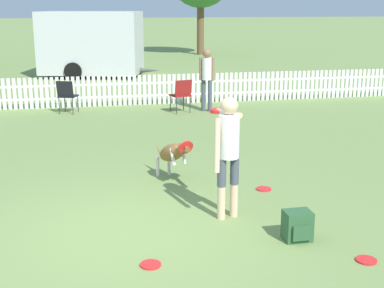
{
  "coord_description": "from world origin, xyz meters",
  "views": [
    {
      "loc": [
        -0.37,
        -6.3,
        2.8
      ],
      "look_at": [
        1.18,
        1.26,
        0.79
      ],
      "focal_mm": 50.0,
      "sensor_mm": 36.0,
      "label": 1
    }
  ],
  "objects": [
    {
      "name": "backpack_on_grass",
      "position": [
        2.12,
        -0.61,
        0.18
      ],
      "size": [
        0.33,
        0.3,
        0.37
      ],
      "color": "#2D5633",
      "rests_on": "ground_plane"
    },
    {
      "name": "picket_fence",
      "position": [
        -0.0,
        8.99,
        0.43
      ],
      "size": [
        25.63,
        0.04,
        0.86
      ],
      "color": "white",
      "rests_on": "ground_plane"
    },
    {
      "name": "equipment_trailer",
      "position": [
        0.06,
        15.75,
        1.35
      ],
      "size": [
        4.82,
        3.27,
        2.57
      ],
      "rotation": [
        0.0,
        0.0,
        -0.26
      ],
      "color": "silver",
      "rests_on": "ground_plane"
    },
    {
      "name": "ground_plane",
      "position": [
        0.0,
        0.0,
        0.0
      ],
      "size": [
        240.0,
        240.0,
        0.0
      ],
      "primitive_type": "plane",
      "color": "olive"
    },
    {
      "name": "folding_chair_blue_left",
      "position": [
        2.19,
        7.56,
        0.54
      ],
      "size": [
        0.58,
        0.6,
        0.9
      ],
      "rotation": [
        0.0,
        0.0,
        3.4
      ],
      "color": "#333338",
      "rests_on": "ground_plane"
    },
    {
      "name": "folding_chair_center",
      "position": [
        -0.8,
        8.08,
        0.53
      ],
      "size": [
        0.58,
        0.6,
        0.88
      ],
      "rotation": [
        0.0,
        0.0,
        2.77
      ],
      "color": "#333338",
      "rests_on": "ground_plane"
    },
    {
      "name": "handler_person",
      "position": [
        1.47,
        0.29,
        1.04
      ],
      "size": [
        0.45,
        1.07,
        1.66
      ],
      "rotation": [
        0.0,
        0.0,
        0.28
      ],
      "color": "beige",
      "rests_on": "ground_plane"
    },
    {
      "name": "frisbee_near_dog",
      "position": [
        2.67,
        -1.31,
        0.01
      ],
      "size": [
        0.23,
        0.23,
        0.02
      ],
      "color": "red",
      "rests_on": "ground_plane"
    },
    {
      "name": "frisbee_near_handler",
      "position": [
        0.26,
        -0.92,
        0.01
      ],
      "size": [
        0.23,
        0.23,
        0.02
      ],
      "color": "red",
      "rests_on": "ground_plane"
    },
    {
      "name": "leaping_dog",
      "position": [
        0.99,
        1.91,
        0.49
      ],
      "size": [
        0.52,
        1.23,
        0.81
      ],
      "rotation": [
        0.0,
        0.0,
        -2.86
      ],
      "color": "olive",
      "rests_on": "ground_plane"
    },
    {
      "name": "frisbee_midfield",
      "position": [
        2.32,
        1.23,
        0.01
      ],
      "size": [
        0.23,
        0.23,
        0.02
      ],
      "color": "red",
      "rests_on": "ground_plane"
    },
    {
      "name": "spectator_standing",
      "position": [
        2.9,
        7.67,
        1.02
      ],
      "size": [
        0.39,
        0.27,
        1.68
      ],
      "rotation": [
        0.0,
        0.0,
        2.72
      ],
      "color": "#474C5B",
      "rests_on": "ground_plane"
    }
  ]
}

